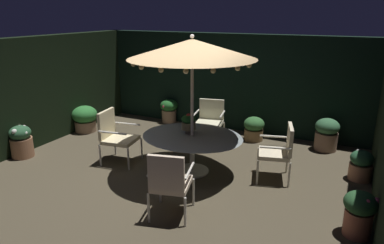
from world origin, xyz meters
name	(u,v)px	position (x,y,z in m)	size (l,w,h in m)	color
ground_plane	(172,174)	(0.00, 0.00, -0.01)	(7.24, 6.44, 0.02)	#483F2E
hedge_backdrop_rear	(231,82)	(0.00, 3.07, 1.18)	(7.24, 0.30, 2.37)	black
hedge_backdrop_left	(30,93)	(-3.47, 0.00, 1.18)	(0.30, 6.44, 2.37)	black
patio_dining_table	(192,141)	(0.29, 0.26, 0.60)	(1.87, 1.57, 0.71)	silver
patio_umbrella	(192,49)	(0.29, 0.26, 2.26)	(2.22, 2.22, 2.50)	silver
centerpiece_planter	(189,122)	(0.18, 0.34, 0.93)	(0.27, 0.27, 0.38)	#7D6A54
patio_chair_north	(210,119)	(-0.01, 1.80, 0.58)	(0.72, 0.72, 0.98)	silver
patio_chair_northeast	(115,134)	(-1.27, 0.02, 0.58)	(0.72, 0.70, 1.04)	silver
patio_chair_east	(170,180)	(0.68, -1.26, 0.59)	(0.69, 0.72, 1.03)	silver
patio_chair_southeast	(280,148)	(1.80, 0.66, 0.58)	(0.69, 0.73, 1.00)	silver
potted_plant_left_far	(359,212)	(3.12, -0.54, 0.35)	(0.43, 0.43, 0.63)	#AE5E45
potted_plant_back_right	(169,110)	(-1.62, 2.77, 0.35)	(0.47, 0.47, 0.63)	#8A6D53
potted_plant_left_near	(21,141)	(-3.15, -0.63, 0.34)	(0.43, 0.43, 0.67)	#9F6C4C
potted_plant_back_center	(327,134)	(2.40, 2.50, 0.36)	(0.50, 0.50, 0.70)	#896853
potted_plant_back_left	(361,165)	(3.11, 1.27, 0.28)	(0.39, 0.39, 0.54)	#9F694D
potted_plant_right_far	(254,128)	(0.83, 2.41, 0.29)	(0.47, 0.47, 0.55)	olive
potted_plant_right_near	(207,118)	(-0.42, 2.54, 0.32)	(0.35, 0.35, 0.60)	#A76E51
potted_plant_front_corner	(85,118)	(-3.12, 1.19, 0.35)	(0.61, 0.61, 0.65)	#8A6A50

